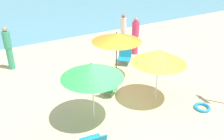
{
  "coord_description": "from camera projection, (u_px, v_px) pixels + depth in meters",
  "views": [
    {
      "loc": [
        -3.51,
        -5.21,
        4.26
      ],
      "look_at": [
        0.24,
        0.99,
        0.7
      ],
      "focal_mm": 38.06,
      "sensor_mm": 36.0,
      "label": 1
    }
  ],
  "objects": [
    {
      "name": "beach_chair_a",
      "position": [
        108.0,
        88.0,
        7.76
      ],
      "size": [
        0.69,
        0.66,
        0.6
      ],
      "rotation": [
        0.0,
        0.0,
        0.57
      ],
      "color": "#33934C",
      "rests_on": "ground_plane"
    },
    {
      "name": "swim_ring",
      "position": [
        202.0,
        107.0,
        7.24
      ],
      "size": [
        0.5,
        0.5,
        0.09
      ],
      "primitive_type": "torus",
      "color": "#238CD8",
      "rests_on": "ground_plane"
    },
    {
      "name": "ground_plane",
      "position": [
        122.0,
        103.0,
        7.51
      ],
      "size": [
        40.0,
        40.0,
        0.0
      ],
      "primitive_type": "plane",
      "color": "#D3BC8C"
    },
    {
      "name": "person_b",
      "position": [
        123.0,
        31.0,
        11.72
      ],
      "size": [
        0.3,
        0.3,
        1.65
      ],
      "rotation": [
        0.0,
        0.0,
        3.86
      ],
      "color": "silver",
      "rests_on": "ground_plane"
    },
    {
      "name": "umbrella_orange",
      "position": [
        117.0,
        37.0,
        8.35
      ],
      "size": [
        1.8,
        1.8,
        1.82
      ],
      "color": "#4C4C51",
      "rests_on": "ground_plane"
    },
    {
      "name": "umbrella_yellow",
      "position": [
        159.0,
        56.0,
        7.05
      ],
      "size": [
        1.65,
        1.65,
        1.79
      ],
      "color": "silver",
      "rests_on": "ground_plane"
    },
    {
      "name": "umbrella_green",
      "position": [
        92.0,
        70.0,
        6.13
      ],
      "size": [
        1.67,
        1.67,
        1.81
      ],
      "color": "silver",
      "rests_on": "ground_plane"
    },
    {
      "name": "sea_water",
      "position": [
        19.0,
        13.0,
        18.99
      ],
      "size": [
        40.0,
        16.0,
        0.01
      ],
      "primitive_type": "cube",
      "color": "#5693A3",
      "rests_on": "ground_plane"
    },
    {
      "name": "beach_chair_b",
      "position": [
        125.0,
        56.0,
        10.12
      ],
      "size": [
        0.79,
        0.79,
        0.62
      ],
      "rotation": [
        0.0,
        0.0,
        -2.36
      ],
      "color": "teal",
      "rests_on": "ground_plane"
    },
    {
      "name": "person_c",
      "position": [
        135.0,
        36.0,
        10.88
      ],
      "size": [
        0.33,
        0.33,
        1.72
      ],
      "rotation": [
        0.0,
        0.0,
        6.21
      ],
      "color": "#DB3866",
      "rests_on": "ground_plane"
    },
    {
      "name": "person_a",
      "position": [
        8.0,
        48.0,
        9.39
      ],
      "size": [
        0.3,
        0.3,
        1.76
      ],
      "rotation": [
        0.0,
        0.0,
        4.06
      ],
      "color": "#389970",
      "rests_on": "ground_plane"
    }
  ]
}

